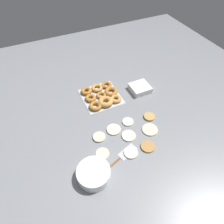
{
  "coord_description": "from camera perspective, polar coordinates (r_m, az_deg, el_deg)",
  "views": [
    {
      "loc": [
        0.42,
        0.8,
        1.14
      ],
      "look_at": [
        -0.0,
        -0.1,
        0.04
      ],
      "focal_mm": 32.0,
      "sensor_mm": 36.0,
      "label": 1
    }
  ],
  "objects": [
    {
      "name": "container_stack",
      "position": [
        1.72,
        7.98,
        6.76
      ],
      "size": [
        0.16,
        0.15,
        0.05
      ],
      "color": "white",
      "rests_on": "ground_plane"
    },
    {
      "name": "pancake_4",
      "position": [
        1.36,
        10.2,
        -9.68
      ],
      "size": [
        0.09,
        0.09,
        0.01
      ],
      "primitive_type": "cylinder",
      "color": "#B27F42",
      "rests_on": "ground_plane"
    },
    {
      "name": "pancake_2",
      "position": [
        1.47,
        4.57,
        -2.81
      ],
      "size": [
        0.08,
        0.08,
        0.01
      ],
      "primitive_type": "cylinder",
      "color": "silver",
      "rests_on": "ground_plane"
    },
    {
      "name": "donut_tray",
      "position": [
        1.65,
        -2.98,
        4.63
      ],
      "size": [
        0.3,
        0.31,
        0.04
      ],
      "color": "silver",
      "rests_on": "ground_plane"
    },
    {
      "name": "ground_plane",
      "position": [
        1.46,
        1.55,
        -3.82
      ],
      "size": [
        3.0,
        3.0,
        0.0
      ],
      "primitive_type": "plane",
      "color": "gray"
    },
    {
      "name": "pancake_3",
      "position": [
        1.43,
        0.47,
        -5.02
      ],
      "size": [
        0.1,
        0.1,
        0.01
      ],
      "primitive_type": "cylinder",
      "color": "beige",
      "rests_on": "ground_plane"
    },
    {
      "name": "pancake_8",
      "position": [
        1.32,
        -2.75,
        -11.68
      ],
      "size": [
        0.09,
        0.09,
        0.01
      ],
      "primitive_type": "cylinder",
      "color": "beige",
      "rests_on": "ground_plane"
    },
    {
      "name": "pancake_1",
      "position": [
        1.39,
        -3.68,
        -7.15
      ],
      "size": [
        0.09,
        0.09,
        0.01
      ],
      "primitive_type": "cylinder",
      "color": "beige",
      "rests_on": "ground_plane"
    },
    {
      "name": "pancake_7",
      "position": [
        1.33,
        5.42,
        -11.5
      ],
      "size": [
        0.09,
        0.09,
        0.01
      ],
      "primitive_type": "cylinder",
      "color": "silver",
      "rests_on": "ground_plane"
    },
    {
      "name": "batter_bowl",
      "position": [
        1.22,
        -5.25,
        -17.14
      ],
      "size": [
        0.2,
        0.2,
        0.07
      ],
      "color": "white",
      "rests_on": "ground_plane"
    },
    {
      "name": "spatula",
      "position": [
        1.32,
        3.49,
        -12.07
      ],
      "size": [
        0.29,
        0.13,
        0.01
      ],
      "rotation": [
        0.0,
        0.0,
        3.46
      ],
      "color": "brown",
      "rests_on": "ground_plane"
    },
    {
      "name": "pancake_6",
      "position": [
        1.45,
        10.77,
        -4.97
      ],
      "size": [
        0.11,
        0.11,
        0.01
      ],
      "primitive_type": "cylinder",
      "color": "beige",
      "rests_on": "ground_plane"
    },
    {
      "name": "pancake_0",
      "position": [
        1.4,
        4.8,
        -6.77
      ],
      "size": [
        0.1,
        0.1,
        0.01
      ],
      "primitive_type": "cylinder",
      "color": "beige",
      "rests_on": "ground_plane"
    },
    {
      "name": "pancake_5",
      "position": [
        1.53,
        10.61,
        -1.32
      ],
      "size": [
        0.08,
        0.08,
        0.02
      ],
      "primitive_type": "cylinder",
      "color": "tan",
      "rests_on": "ground_plane"
    }
  ]
}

